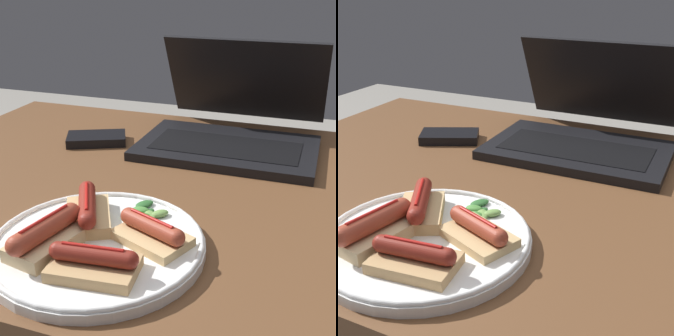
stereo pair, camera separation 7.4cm
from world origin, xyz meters
The scene contains 9 objects.
desk centered at (0.00, 0.00, 0.67)m, with size 1.30×0.79×0.73m.
laptop centered at (-0.03, 0.23, 0.77)m, with size 0.36×0.35×0.21m.
plate centered at (-0.12, -0.24, 0.74)m, with size 0.29×0.29×0.02m.
sausage_toast_left centered at (-0.05, -0.21, 0.76)m, with size 0.12×0.10×0.04m.
sausage_toast_middle centered at (-0.17, -0.28, 0.77)m, with size 0.08×0.12×0.05m.
sausage_toast_right centered at (-0.15, -0.19, 0.77)m, with size 0.10×0.12×0.04m.
sausage_toast_extra centered at (-0.09, -0.30, 0.76)m, with size 0.11×0.08×0.04m.
salad_pile centered at (-0.08, -0.15, 0.75)m, with size 0.07×0.08×0.01m.
external_drive centered at (-0.32, 0.14, 0.74)m, with size 0.15×0.12×0.02m.
Camera 1 is at (0.15, -0.71, 1.09)m, focal length 50.00 mm.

